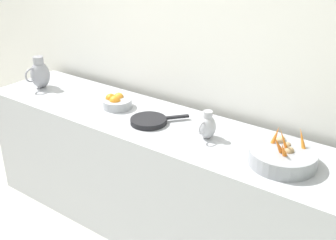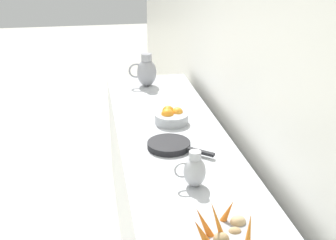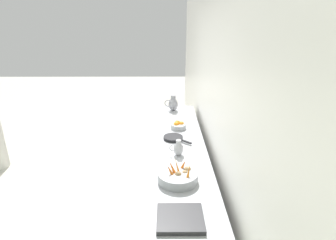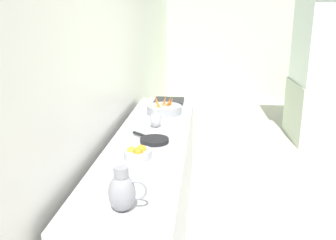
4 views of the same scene
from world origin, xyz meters
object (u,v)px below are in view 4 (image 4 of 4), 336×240
(orange_bowl, at_px, (138,153))
(metal_pitcher_tall, at_px, (122,191))
(metal_pitcher_short, at_px, (156,119))
(skillet_on_counter, at_px, (154,140))
(glass_block_booth, at_px, (336,70))
(vegetable_colander, at_px, (164,109))

(orange_bowl, distance_m, metal_pitcher_tall, 0.76)
(metal_pitcher_short, bearing_deg, skillet_on_counter, -84.43)
(orange_bowl, distance_m, glass_block_booth, 4.01)
(skillet_on_counter, height_order, glass_block_booth, glass_block_booth)
(orange_bowl, xyz_separation_m, glass_block_booth, (2.40, 3.21, 0.15))
(skillet_on_counter, bearing_deg, metal_pitcher_tall, -91.01)
(metal_pitcher_short, bearing_deg, vegetable_colander, 87.13)
(metal_pitcher_tall, distance_m, metal_pitcher_short, 1.52)
(vegetable_colander, relative_size, orange_bowl, 1.76)
(metal_pitcher_tall, distance_m, skillet_on_counter, 1.11)
(metal_pitcher_tall, bearing_deg, skillet_on_counter, 88.99)
(metal_pitcher_tall, relative_size, glass_block_booth, 0.12)
(orange_bowl, bearing_deg, metal_pitcher_short, 87.52)
(vegetable_colander, height_order, skillet_on_counter, vegetable_colander)
(orange_bowl, bearing_deg, glass_block_booth, 53.17)
(vegetable_colander, distance_m, metal_pitcher_tall, 2.00)
(vegetable_colander, distance_m, skillet_on_counter, 0.90)
(orange_bowl, bearing_deg, metal_pitcher_tall, -85.92)
(vegetable_colander, xyz_separation_m, glass_block_booth, (2.35, 1.96, 0.15))
(skillet_on_counter, bearing_deg, orange_bowl, -101.71)
(orange_bowl, relative_size, skillet_on_counter, 0.62)
(orange_bowl, height_order, metal_pitcher_tall, metal_pitcher_tall)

